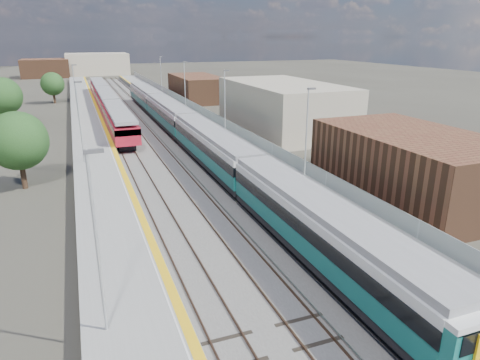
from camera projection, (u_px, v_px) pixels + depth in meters
ground at (160, 131)px, 58.20m from camera, size 320.00×320.00×0.00m
ballast_bed at (141, 129)px, 59.65m from camera, size 10.50×155.00×0.06m
tracks at (143, 126)px, 61.31m from camera, size 8.96×160.00×0.17m
platform_right at (193, 122)px, 62.03m from camera, size 4.70×155.00×8.52m
platform_left at (89, 129)px, 57.18m from camera, size 4.30×155.00×8.52m
buildings at (40, 42)px, 127.10m from camera, size 72.00×185.50×40.00m
green_train at (187, 127)px, 49.76m from camera, size 2.88×80.12×3.17m
red_train at (107, 101)px, 70.81m from camera, size 2.80×56.86×3.54m
tree_a at (18, 141)px, 35.00m from camera, size 4.84×4.84×6.55m
tree_b at (3, 96)px, 59.43m from camera, size 5.15×5.15×6.98m
tree_c at (52, 84)px, 81.44m from camera, size 4.34×4.34×5.88m
tree_d at (256, 89)px, 75.73m from camera, size 4.11×4.11×5.57m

